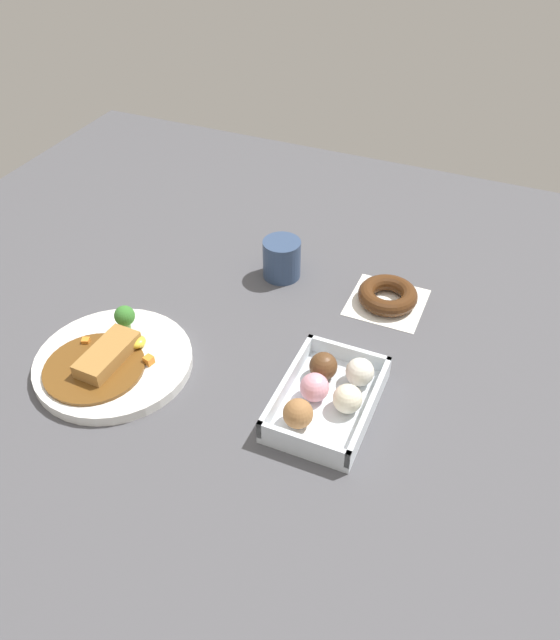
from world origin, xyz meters
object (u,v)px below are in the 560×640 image
(curry_plate, at_px, (112,360))
(chocolate_ring_donut, at_px, (388,296))
(donut_box, at_px, (328,395))
(coffee_mug, at_px, (282,259))

(curry_plate, relative_size, chocolate_ring_donut, 1.90)
(donut_box, height_order, coffee_mug, coffee_mug)
(donut_box, xyz_separation_m, coffee_mug, (-0.29, -0.20, 0.02))
(coffee_mug, bearing_deg, curry_plate, -24.25)
(chocolate_ring_donut, bearing_deg, coffee_mug, -90.62)
(curry_plate, distance_m, chocolate_ring_donut, 0.50)
(curry_plate, xyz_separation_m, coffee_mug, (-0.34, 0.16, 0.02))
(curry_plate, relative_size, coffee_mug, 3.33)
(curry_plate, bearing_deg, coffee_mug, 155.75)
(curry_plate, height_order, coffee_mug, coffee_mug)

